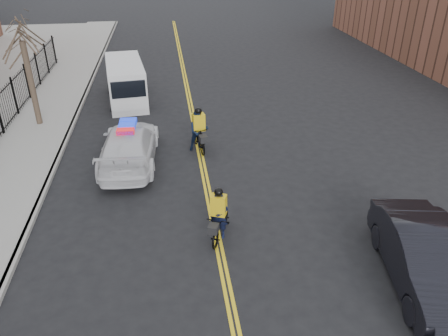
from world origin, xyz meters
The scene contains 11 objects.
ground centered at (0.00, 0.00, 0.00)m, with size 120.00×120.00×0.00m, color black.
center_line_left centered at (-0.08, 8.00, 0.01)m, with size 0.10×60.00×0.01m, color yellow.
center_line_right centered at (0.08, 8.00, 0.01)m, with size 0.10×60.00×0.01m, color yellow.
sidewalk centered at (-7.50, 8.00, 0.07)m, with size 3.00×60.00×0.15m, color gray.
curb centered at (-6.00, 8.00, 0.07)m, with size 0.20×60.00×0.15m, color gray.
street_tree centered at (-7.60, 10.00, 3.53)m, with size 3.20×3.20×4.80m.
police_cruiser centered at (-2.94, 5.41, 0.79)m, with size 2.46×5.49×1.72m.
dark_sedan centered at (5.27, -2.89, 0.82)m, with size 1.74×4.99×1.64m, color black.
cargo_van centered at (-3.48, 13.05, 1.07)m, with size 2.53×5.44×2.20m.
cyclist_near centered at (0.06, -0.07, 0.61)m, with size 1.25×1.90×1.77m.
cyclist_far centered at (0.01, 6.25, 0.78)m, with size 0.99×2.01×1.97m.
Camera 1 is at (-1.29, -11.11, 8.50)m, focal length 35.00 mm.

